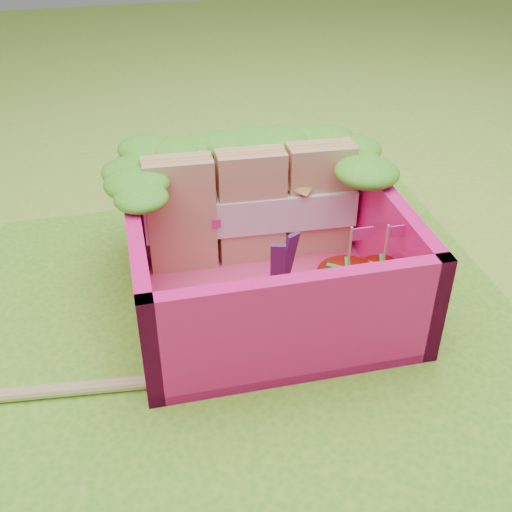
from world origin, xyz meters
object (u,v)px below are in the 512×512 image
Objects in this scene: bento_box at (265,251)px; sandwich_stack at (252,207)px; broccoli at (184,314)px; strawberry_left at (345,295)px; strawberry_right at (380,288)px; chopsticks at (68,389)px.

bento_box is 0.31m from sandwich_stack.
sandwich_stack reaches higher than broccoli.
sandwich_stack is 2.16× the size of strawberry_left.
bento_box is 2.51× the size of strawberry_left.
bento_box is 0.59m from strawberry_right.
strawberry_right is at bearing -30.49° from bento_box.
chopsticks is at bearing -153.75° from bento_box.
sandwich_stack is (0.01, 0.30, 0.08)m from bento_box.
sandwich_stack is at bearing 38.66° from chopsticks.
strawberry_left is at bearing 6.57° from chopsticks.
strawberry_right is (0.50, -0.29, -0.10)m from bento_box.
strawberry_left reaches higher than bento_box.
chopsticks is (-0.53, -0.14, -0.21)m from broccoli.
broccoli is at bearing -179.18° from strawberry_left.
strawberry_left is 1.08× the size of strawberry_right.
strawberry_right is (0.49, -0.60, -0.17)m from sandwich_stack.
broccoli is 0.58m from chopsticks.
strawberry_left is (0.30, -0.64, -0.16)m from sandwich_stack.
chopsticks is (-0.98, -0.79, -0.33)m from sandwich_stack.
bento_box is at bearing -91.01° from sandwich_stack.
broccoli is 0.64× the size of strawberry_right.
chopsticks is (-1.29, -0.15, -0.17)m from strawberry_left.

